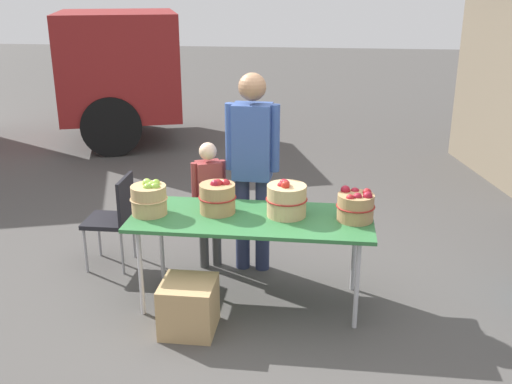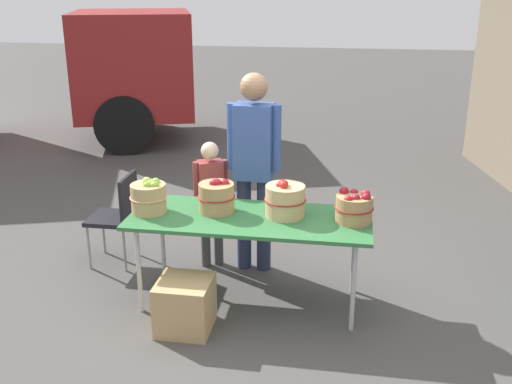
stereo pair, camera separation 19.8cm
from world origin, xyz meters
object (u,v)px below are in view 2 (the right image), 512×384
at_px(apple_basket_red_2, 354,207).
at_px(apple_basket_red_1, 285,200).
at_px(apple_basket_green_0, 149,197).
at_px(produce_crate, 185,305).
at_px(apple_basket_red_0, 217,196).
at_px(vendor_adult, 254,158).
at_px(child_customer, 211,195).
at_px(market_table, 250,222).
at_px(folding_chair, 118,212).

bearing_deg(apple_basket_red_2, apple_basket_red_1, 177.03).
xyz_separation_m(apple_basket_green_0, produce_crate, (0.40, -0.45, -0.68)).
relative_size(apple_basket_red_0, apple_basket_red_1, 0.92).
distance_m(apple_basket_green_0, apple_basket_red_0, 0.54).
bearing_deg(vendor_adult, child_customer, 3.14).
distance_m(apple_basket_red_2, produce_crate, 1.48).
xyz_separation_m(apple_basket_red_2, produce_crate, (-1.22, -0.52, -0.67)).
height_order(apple_basket_red_2, vendor_adult, vendor_adult).
distance_m(apple_basket_red_2, vendor_adult, 1.06).
distance_m(market_table, folding_chair, 1.42).
xyz_separation_m(apple_basket_red_1, produce_crate, (-0.68, -0.55, -0.68)).
bearing_deg(apple_basket_green_0, child_customer, 61.11).
bearing_deg(apple_basket_red_1, apple_basket_red_2, -2.97).
xyz_separation_m(apple_basket_green_0, child_customer, (0.35, 0.63, -0.19)).
bearing_deg(apple_basket_red_1, produce_crate, -141.31).
height_order(apple_basket_green_0, apple_basket_red_1, apple_basket_red_1).
height_order(apple_basket_green_0, apple_basket_red_2, apple_basket_green_0).
bearing_deg(apple_basket_green_0, market_table, 2.41).
relative_size(market_table, vendor_adult, 1.06).
height_order(child_customer, produce_crate, child_customer).
distance_m(child_customer, produce_crate, 1.19).
distance_m(market_table, apple_basket_green_0, 0.83).
relative_size(apple_basket_green_0, vendor_adult, 0.17).
bearing_deg(produce_crate, folding_chair, 132.08).
bearing_deg(market_table, child_customer, 127.46).
height_order(apple_basket_red_2, produce_crate, apple_basket_red_2).
xyz_separation_m(market_table, apple_basket_red_2, (0.80, 0.03, 0.16)).
relative_size(apple_basket_red_2, folding_chair, 0.35).
height_order(apple_basket_red_1, produce_crate, apple_basket_red_1).
height_order(apple_basket_red_2, child_customer, child_customer).
height_order(apple_basket_red_0, child_customer, child_customer).
relative_size(apple_basket_red_0, folding_chair, 0.35).
height_order(vendor_adult, folding_chair, vendor_adult).
relative_size(apple_basket_green_0, apple_basket_red_0, 0.99).
bearing_deg(apple_basket_red_1, vendor_adult, 121.89).
xyz_separation_m(apple_basket_red_0, produce_crate, (-0.13, -0.55, -0.68)).
distance_m(apple_basket_red_0, produce_crate, 0.88).
relative_size(apple_basket_green_0, folding_chair, 0.35).
xyz_separation_m(apple_basket_green_0, apple_basket_red_2, (1.61, 0.07, -0.02)).
distance_m(market_table, child_customer, 0.75).
xyz_separation_m(vendor_adult, folding_chair, (-1.24, -0.09, -0.54)).
bearing_deg(market_table, produce_crate, -130.40).
xyz_separation_m(folding_chair, produce_crate, (0.90, -0.99, -0.31)).
bearing_deg(child_customer, apple_basket_red_0, 84.05).
distance_m(apple_basket_green_0, vendor_adult, 0.99).
xyz_separation_m(apple_basket_green_0, apple_basket_red_1, (1.08, 0.10, 0.00)).
xyz_separation_m(apple_basket_green_0, folding_chair, (-0.50, 0.54, -0.37)).
height_order(folding_chair, produce_crate, folding_chair).
distance_m(market_table, vendor_adult, 0.70).
bearing_deg(apple_basket_red_0, vendor_adult, 68.63).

